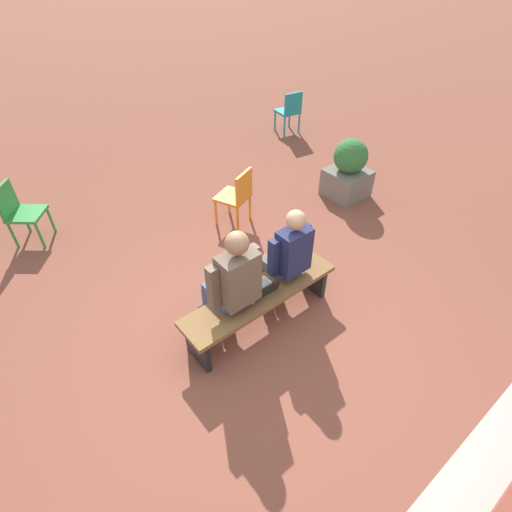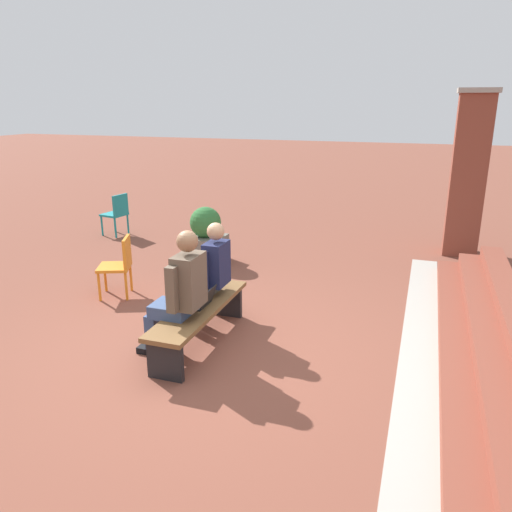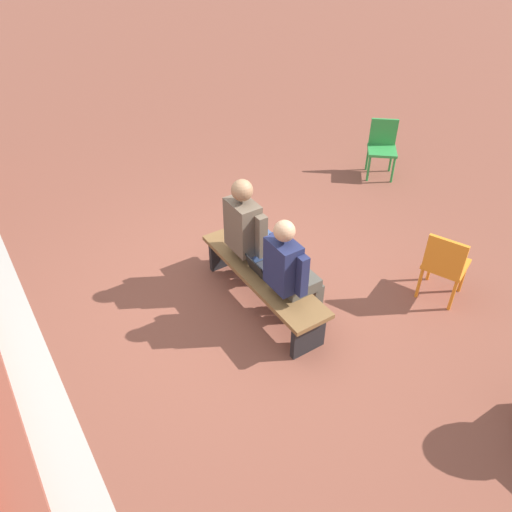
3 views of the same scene
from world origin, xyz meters
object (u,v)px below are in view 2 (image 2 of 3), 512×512
person_adult (180,291)px  plastic_chair_mid_courtyard (120,263)px  planter (206,237)px  plastic_chair_foreground (117,212)px  bench (200,314)px  laptop (201,301)px  person_student (209,273)px

person_adult → plastic_chair_mid_courtyard: bearing=-128.6°
plastic_chair_mid_courtyard → planter: (-1.80, 0.48, -0.04)m
plastic_chair_foreground → bench: bearing=43.6°
person_adult → laptop: 0.41m
laptop → plastic_chair_foreground: 5.20m
plastic_chair_foreground → planter: bearing=67.2°
bench → plastic_chair_foreground: size_ratio=2.14×
person_student → person_adult: person_adult is taller
plastic_chair_foreground → plastic_chair_mid_courtyard: (2.82, 1.93, 0.00)m
person_student → plastic_chair_mid_courtyard: 1.70m
laptop → person_student: bearing=-168.6°
bench → person_adult: person_adult is taller
person_adult → laptop: (-0.33, 0.08, -0.23)m
plastic_chair_foreground → person_adult: bearing=40.8°
bench → laptop: size_ratio=5.62×
person_adult → laptop: bearing=165.9°
bench → person_adult: size_ratio=1.30×
person_student → plastic_chair_foreground: size_ratio=1.55×
person_student → bench: bearing=9.2°
bench → laptop: (-0.02, 0.01, 0.15)m
person_student → plastic_chair_mid_courtyard: person_student is taller
person_student → laptop: person_student is taller
person_student → plastic_chair_mid_courtyard: (-0.56, -1.59, -0.22)m
planter → plastic_chair_foreground: bearing=-112.8°
person_student → planter: 2.62m
laptop → plastic_chair_foreground: bearing=-136.2°
person_student → laptop: 0.44m
person_student → planter: (-2.36, -1.11, -0.26)m
planter → bench: bearing=23.1°
laptop → planter: 2.99m
plastic_chair_foreground → planter: 2.62m
bench → plastic_chair_mid_courtyard: size_ratio=2.14×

